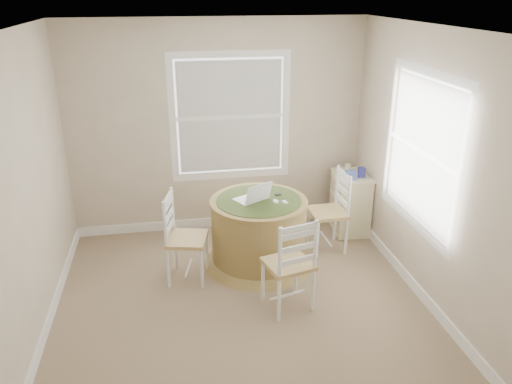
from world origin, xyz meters
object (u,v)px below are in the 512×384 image
object	(u,v)px
round_table	(259,229)
chair_right	(328,212)
laptop	(253,198)
chair_left	(187,239)
corner_chest	(350,203)
chair_near	(288,263)

from	to	relation	value
round_table	chair_right	world-z (taller)	chair_right
round_table	laptop	bearing A→B (deg)	163.36
chair_left	corner_chest	distance (m)	2.23
round_table	chair_left	size ratio (longest dim) A/B	1.31
chair_left	chair_right	world-z (taller)	same
round_table	chair_right	distance (m)	0.87
chair_left	chair_right	bearing A→B (deg)	-64.33
chair_right	corner_chest	size ratio (longest dim) A/B	1.26
chair_right	corner_chest	xyz separation A→B (m)	(0.43, 0.42, -0.10)
chair_left	chair_near	xyz separation A→B (m)	(0.92, -0.68, 0.00)
chair_near	laptop	bearing A→B (deg)	-92.46
corner_chest	round_table	bearing A→B (deg)	-151.52
chair_right	corner_chest	bearing A→B (deg)	131.97
laptop	corner_chest	distance (m)	1.53
chair_left	laptop	world-z (taller)	laptop
round_table	corner_chest	world-z (taller)	round_table
corner_chest	laptop	bearing A→B (deg)	-152.95
chair_near	corner_chest	world-z (taller)	chair_near
round_table	chair_right	bearing A→B (deg)	2.98
chair_left	corner_chest	world-z (taller)	chair_left
laptop	round_table	bearing A→B (deg)	142.58
round_table	chair_right	xyz separation A→B (m)	(0.85, 0.17, 0.06)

